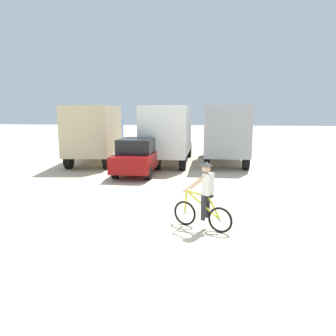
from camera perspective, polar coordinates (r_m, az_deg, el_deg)
ground_plane at (r=7.96m, az=-7.18°, el=-13.21°), size 120.00×120.00×0.00m
box_truck_tan_camper at (r=20.27m, az=-12.26°, el=6.25°), size 2.95×6.93×3.35m
box_truck_white_box at (r=19.52m, az=0.12°, el=6.34°), size 2.52×6.80×3.35m
box_truck_grey_hauler at (r=19.95m, az=9.86°, el=6.28°), size 2.53×6.80×3.35m
sedan_parked at (r=16.25m, az=-5.25°, el=2.03°), size 1.88×4.25×1.76m
cyclist_orange_shirt at (r=8.73m, az=6.26°, el=-5.21°), size 1.56×0.88×1.82m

